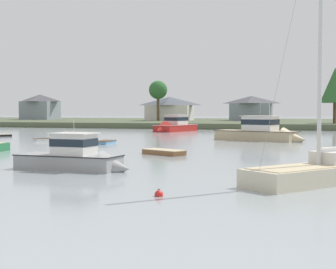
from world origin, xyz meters
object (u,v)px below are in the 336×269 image
at_px(cruiser_red, 173,128).
at_px(dinghy_white, 46,140).
at_px(dinghy_skyblue, 105,143).
at_px(cruiser_grey, 79,162).
at_px(mooring_buoy_red, 159,195).
at_px(cruiser_sand, 265,135).
at_px(sailboat_cream, 329,175).
at_px(dinghy_wood, 164,153).
at_px(dinghy_black, 0,136).

distance_m(cruiser_red, dinghy_white, 29.31).
xyz_separation_m(dinghy_skyblue, cruiser_grey, (7.98, -21.83, 0.37)).
xyz_separation_m(dinghy_skyblue, cruiser_red, (-1.76, 31.02, 0.51)).
bearing_deg(mooring_buoy_red, cruiser_sand, 89.76).
bearing_deg(sailboat_cream, mooring_buoy_red, -136.53).
xyz_separation_m(sailboat_cream, dinghy_wood, (-12.14, 12.07, -0.17)).
height_order(cruiser_sand, mooring_buoy_red, cruiser_sand).
bearing_deg(dinghy_skyblue, cruiser_red, 93.24).
height_order(sailboat_cream, dinghy_white, sailboat_cream).
height_order(dinghy_black, cruiser_sand, cruiser_sand).
xyz_separation_m(dinghy_white, mooring_buoy_red, (23.57, -31.49, -0.05)).
bearing_deg(dinghy_black, dinghy_white, -31.32).
relative_size(sailboat_cream, cruiser_sand, 1.36).
height_order(dinghy_white, cruiser_sand, cruiser_sand).
bearing_deg(dinghy_black, dinghy_skyblue, -25.20).
relative_size(dinghy_skyblue, cruiser_red, 0.29).
bearing_deg(cruiser_red, dinghy_skyblue, -86.76).
xyz_separation_m(dinghy_wood, mooring_buoy_red, (5.49, -18.37, -0.08)).
relative_size(cruiser_sand, mooring_buoy_red, 27.26).
height_order(sailboat_cream, dinghy_black, sailboat_cream).
relative_size(dinghy_wood, cruiser_sand, 0.36).
relative_size(dinghy_black, dinghy_wood, 0.82).
bearing_deg(dinghy_skyblue, dinghy_wood, -47.71).
bearing_deg(dinghy_white, dinghy_black, 148.68).
relative_size(cruiser_red, mooring_buoy_red, 25.70).
bearing_deg(cruiser_grey, dinghy_black, 131.31).
bearing_deg(cruiser_sand, dinghy_black, -178.75).
bearing_deg(sailboat_cream, cruiser_red, 113.69).
xyz_separation_m(sailboat_cream, cruiser_red, (-23.57, 53.72, 0.32)).
height_order(sailboat_cream, cruiser_red, sailboat_cream).
xyz_separation_m(dinghy_black, dinghy_white, (10.68, -6.50, 0.00)).
xyz_separation_m(sailboat_cream, dinghy_white, (-30.22, 25.19, -0.20)).
distance_m(dinghy_wood, cruiser_sand, 21.14).
xyz_separation_m(sailboat_cream, dinghy_black, (-40.90, 31.68, -0.20)).
relative_size(dinghy_white, mooring_buoy_red, 6.74).
relative_size(dinghy_skyblue, dinghy_white, 1.12).
distance_m(cruiser_red, cruiser_sand, 27.29).
xyz_separation_m(cruiser_red, mooring_buoy_red, (16.92, -60.02, -0.57)).
distance_m(sailboat_cream, dinghy_wood, 17.12).
distance_m(dinghy_wood, dinghy_skyblue, 14.36).
xyz_separation_m(sailboat_cream, cruiser_grey, (-13.82, 0.87, 0.18)).
bearing_deg(dinghy_black, dinghy_wood, -34.29).
bearing_deg(dinghy_black, cruiser_red, 51.81).
distance_m(cruiser_red, cruiser_grey, 53.75).
bearing_deg(cruiser_red, dinghy_white, -103.13).
bearing_deg(dinghy_white, cruiser_red, 76.87).
xyz_separation_m(dinghy_wood, cruiser_sand, (5.65, 20.36, 0.54)).
distance_m(dinghy_wood, dinghy_white, 22.34).
relative_size(dinghy_black, cruiser_grey, 0.45).
distance_m(sailboat_cream, dinghy_skyblue, 31.48).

